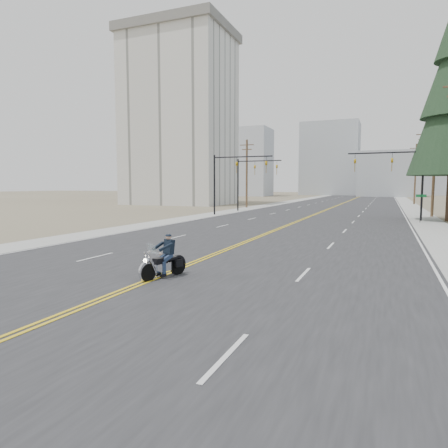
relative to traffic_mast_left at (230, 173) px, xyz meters
name	(u,v)px	position (x,y,z in m)	size (l,w,h in m)	color
ground_plane	(134,287)	(8.98, -32.00, -4.94)	(400.00, 400.00, 0.00)	#776D56
road	(344,203)	(8.98, 38.00, -4.93)	(20.00, 200.00, 0.01)	#303033
sidewalk_left	(286,202)	(-2.52, 38.00, -4.93)	(3.00, 200.00, 0.01)	#A5A5A0
sidewalk_right	(408,204)	(20.48, 38.00, -4.93)	(3.00, 200.00, 0.01)	#A5A5A0
traffic_mast_left	(230,173)	(0.00, 0.00, 0.00)	(7.10, 0.26, 7.00)	black
traffic_mast_right	(400,170)	(17.95, 0.00, 0.00)	(7.10, 0.26, 7.00)	black
traffic_mast_far	(250,175)	(-0.33, 8.00, -0.06)	(6.10, 0.26, 7.00)	black
street_sign	(421,203)	(19.78, -2.00, -3.13)	(0.90, 0.06, 2.62)	black
utility_pole_c	(434,164)	(21.48, 6.00, 0.79)	(2.20, 0.30, 11.00)	brown
utility_pole_d	(423,168)	(21.48, 21.00, 1.05)	(2.20, 0.30, 11.50)	brown
utility_pole_e	(415,173)	(21.48, 38.00, 0.79)	(2.20, 0.30, 11.00)	brown
utility_pole_left	(247,172)	(-3.52, 16.00, 0.54)	(2.20, 0.30, 10.50)	brown
apartment_block	(180,123)	(-19.02, 23.00, 10.06)	(18.00, 14.00, 30.00)	silver
haze_bldg_a	(248,163)	(-26.02, 83.00, 6.06)	(14.00, 12.00, 22.00)	#B7BCC6
haze_bldg_b	(389,174)	(16.98, 93.00, 2.06)	(18.00, 14.00, 14.00)	#ADB2B7
haze_bldg_d	(330,159)	(-3.02, 108.00, 8.06)	(20.00, 15.00, 26.00)	#ADB2B7
haze_bldg_e	(440,178)	(33.98, 118.00, 1.06)	(14.00, 14.00, 12.00)	#B7BCC6
haze_bldg_f	(224,173)	(-41.02, 98.00, 3.06)	(12.00, 12.00, 16.00)	#ADB2B7
motorcyclist	(163,256)	(9.22, -30.47, -4.12)	(0.90, 2.10, 1.64)	black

